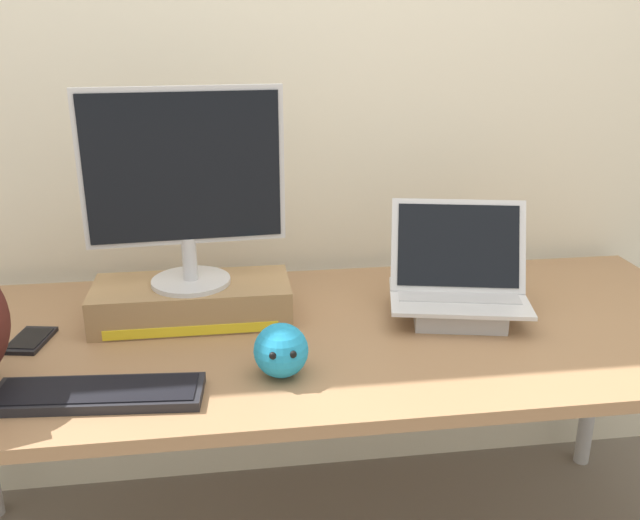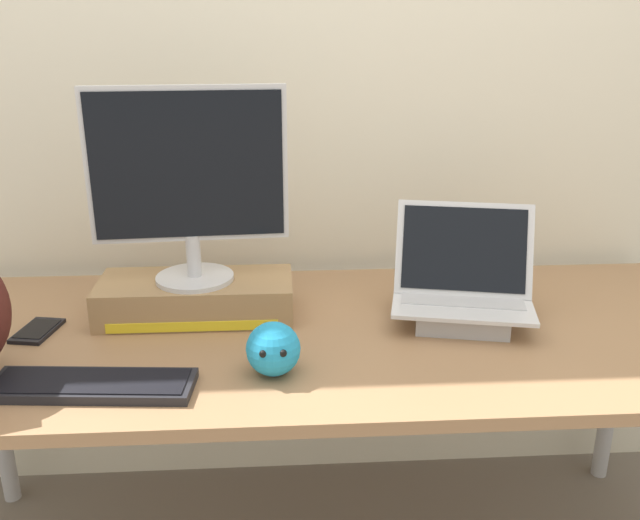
% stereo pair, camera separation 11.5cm
% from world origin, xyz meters
% --- Properties ---
extents(back_wall, '(7.00, 0.10, 2.60)m').
position_xyz_m(back_wall, '(0.00, 0.51, 1.30)').
color(back_wall, silver).
rests_on(back_wall, ground).
extents(desk, '(2.04, 0.83, 0.73)m').
position_xyz_m(desk, '(0.00, 0.00, 0.67)').
color(desk, '#99704C').
rests_on(desk, ground).
extents(toner_box_yellow, '(0.48, 0.21, 0.10)m').
position_xyz_m(toner_box_yellow, '(-0.31, 0.11, 0.78)').
color(toner_box_yellow, '#9E7A51').
rests_on(toner_box_yellow, desk).
extents(desktop_monitor, '(0.47, 0.19, 0.48)m').
position_xyz_m(desktop_monitor, '(-0.31, 0.10, 1.08)').
color(desktop_monitor, silver).
rests_on(desktop_monitor, toner_box_yellow).
extents(open_laptop, '(0.38, 0.31, 0.28)m').
position_xyz_m(open_laptop, '(0.36, 0.03, 0.79)').
color(open_laptop, '#ADADB2').
rests_on(open_laptop, desk).
extents(external_keyboard, '(0.42, 0.16, 0.02)m').
position_xyz_m(external_keyboard, '(-0.48, -0.26, 0.74)').
color(external_keyboard, black).
rests_on(external_keyboard, desk).
extents(cell_phone, '(0.10, 0.15, 0.01)m').
position_xyz_m(cell_phone, '(-0.68, 0.03, 0.74)').
color(cell_phone, black).
rests_on(cell_phone, desk).
extents(plush_toy, '(0.12, 0.12, 0.12)m').
position_xyz_m(plush_toy, '(-0.11, -0.21, 0.79)').
color(plush_toy, '#2393CC').
rests_on(plush_toy, desk).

